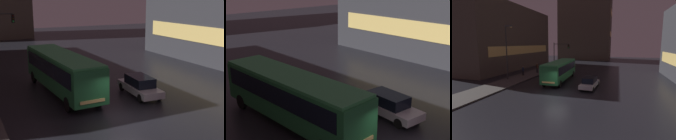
# 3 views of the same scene
# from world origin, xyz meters

# --- Properties ---
(bus_near) EXTENTS (2.90, 11.23, 3.11)m
(bus_near) POSITION_xyz_m (-1.85, 7.13, 1.92)
(bus_near) COLOR #236B38
(bus_near) RESTS_ON ground
(car_taxi) EXTENTS (2.07, 4.78, 1.50)m
(car_taxi) POSITION_xyz_m (3.28, 3.88, 0.77)
(car_taxi) COLOR #B7B7BC
(car_taxi) RESTS_ON ground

